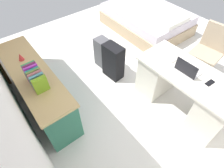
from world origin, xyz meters
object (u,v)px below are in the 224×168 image
object	(u,v)px
credenza	(38,89)
bed	(147,19)
cell_phone_near_laptop	(210,83)
computer_mouse	(173,60)
figurine_small	(20,57)
laptop	(187,70)
desk	(183,90)
suitcase_spare_grey	(104,54)
office_chair	(206,55)
suitcase_black	(113,62)

from	to	relation	value
credenza	bed	world-z (taller)	credenza
credenza	cell_phone_near_laptop	bearing A→B (deg)	-133.49
computer_mouse	figurine_small	distance (m)	2.18
figurine_small	laptop	bearing A→B (deg)	-134.56
credenza	bed	xyz separation A→B (m)	(0.59, -2.94, -0.12)
credenza	figurine_small	size ratio (longest dim) A/B	16.36
laptop	figurine_small	distance (m)	2.32
desk	computer_mouse	size ratio (longest dim) A/B	14.56
desk	computer_mouse	distance (m)	0.48
suitcase_spare_grey	figurine_small	size ratio (longest dim) A/B	5.21
office_chair	computer_mouse	bearing A→B (deg)	85.95
computer_mouse	desk	bearing A→B (deg)	178.10
bed	computer_mouse	bearing A→B (deg)	143.00
office_chair	laptop	xyz separation A→B (m)	(-0.19, 0.98, 0.37)
laptop	figurine_small	size ratio (longest dim) A/B	2.87
office_chair	bed	size ratio (longest dim) A/B	0.49
credenza	figurine_small	bearing A→B (deg)	0.29
credenza	suitcase_black	distance (m)	1.32
bed	computer_mouse	xyz separation A→B (m)	(-1.66, 1.25, 0.51)
desk	credenza	world-z (taller)	desk
cell_phone_near_laptop	figurine_small	size ratio (longest dim) A/B	1.24
credenza	desk	bearing A→B (deg)	-129.21
laptop	computer_mouse	xyz separation A→B (m)	(0.26, -0.03, -0.03)
bed	cell_phone_near_laptop	size ratio (longest dim) A/B	14.03
laptop	suitcase_spare_grey	bearing A→B (deg)	12.23
computer_mouse	office_chair	bearing A→B (deg)	-95.47
office_chair	figurine_small	distance (m)	3.02
office_chair	suitcase_black	xyz separation A→B (m)	(0.95, 1.33, -0.09)
figurine_small	computer_mouse	bearing A→B (deg)	-129.01
suitcase_black	cell_phone_near_laptop	world-z (taller)	cell_phone_near_laptop
desk	office_chair	world-z (taller)	office_chair
laptop	computer_mouse	bearing A→B (deg)	-7.60
bed	suitcase_black	world-z (taller)	suitcase_black
desk	figurine_small	bearing A→B (deg)	45.15
desk	cell_phone_near_laptop	bearing A→B (deg)	-171.64
desk	bed	bearing A→B (deg)	-32.47
desk	laptop	distance (m)	0.41
cell_phone_near_laptop	bed	bearing A→B (deg)	-25.01
credenza	computer_mouse	xyz separation A→B (m)	(-1.07, -1.69, 0.38)
suitcase_spare_grey	cell_phone_near_laptop	bearing A→B (deg)	-171.14
credenza	suitcase_spare_grey	size ratio (longest dim) A/B	3.14
credenza	laptop	size ratio (longest dim) A/B	5.71
credenza	suitcase_spare_grey	xyz separation A→B (m)	(0.13, -1.34, -0.08)
bed	desk	bearing A→B (deg)	147.53
desk	suitcase_black	distance (m)	1.25
desk	suitcase_spare_grey	size ratio (longest dim) A/B	2.54
suitcase_black	computer_mouse	distance (m)	1.05
suitcase_spare_grey	figurine_small	world-z (taller)	figurine_small
credenza	laptop	world-z (taller)	laptop
suitcase_black	suitcase_spare_grey	xyz separation A→B (m)	(0.32, -0.04, -0.04)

